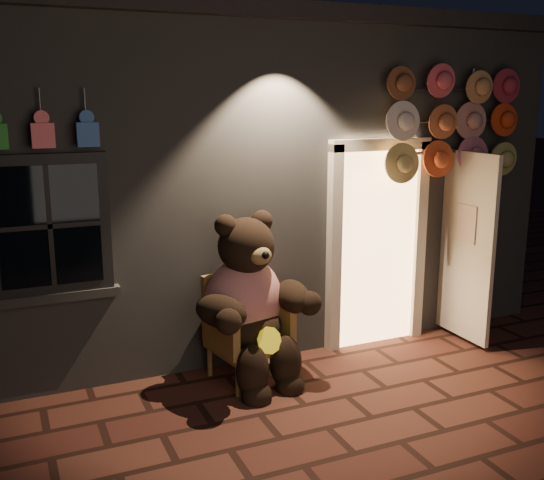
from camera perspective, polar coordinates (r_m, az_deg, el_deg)
ground at (r=5.36m, az=5.01°, el=-16.41°), size 60.00×60.00×0.00m
shop_building at (r=8.44m, az=-7.83°, el=6.71°), size 7.30×5.95×3.51m
wicker_armchair at (r=6.04m, az=-2.54°, el=-7.76°), size 0.77×0.72×0.99m
teddy_bear at (r=5.85m, az=-1.98°, el=-5.80°), size 1.20×1.03×1.68m
hat_rack at (r=6.96m, az=16.18°, el=9.96°), size 1.65×0.22×2.91m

